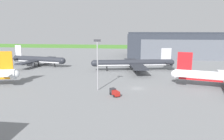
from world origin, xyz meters
The scene contains 7 objects.
ground_plane centered at (0.00, 0.00, 0.00)m, with size 440.00×440.00×0.00m, color slate.
grass_field_strip centered at (0.00, 187.19, 0.04)m, with size 440.00×56.00×0.08m, color #49892F.
maintenance_hangar centered at (33.98, 96.63, 9.36)m, with size 82.60×41.46×19.63m.
airliner_far_right centered at (-59.51, 40.96, 3.92)m, with size 36.14×32.19×12.39m.
airliner_far_left centered at (-1.82, 34.19, 4.15)m, with size 44.70×36.57×12.05m.
fuel_bowser centered at (-7.65, -9.58, 1.17)m, with size 4.01×5.05×2.20m.
apron_light_mast centered at (-14.44, -3.98, 10.96)m, with size 2.40×0.50×18.66m.
Camera 1 is at (-0.59, -76.22, 22.30)m, focal length 33.04 mm.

